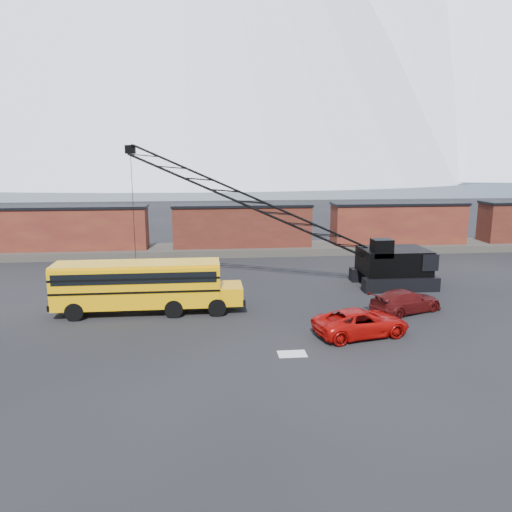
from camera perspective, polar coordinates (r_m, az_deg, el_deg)
The scene contains 11 objects.
ground at distance 28.70m, azimuth 1.76°, elevation -8.12°, with size 160.00×160.00×0.00m, color black.
mountain_ridge at distance 320.63m, azimuth -4.36°, elevation 26.48°, with size 800.00×340.00×240.00m.
gravel_berm at distance 49.79m, azimuth -1.58°, elevation 0.76°, with size 120.00×5.00×0.70m, color #49433C.
boxcar_west_near at distance 50.80m, azimuth -19.93°, elevation 3.05°, with size 13.70×3.10×4.17m.
boxcar_mid at distance 49.40m, azimuth -1.60°, elevation 3.52°, with size 13.70×3.10×4.17m.
boxcar_east_near at distance 53.03m, azimuth 15.95°, elevation 3.63°, with size 13.70×3.10×4.17m.
snow_patch at distance 25.08m, azimuth 4.15°, elevation -11.09°, with size 1.40×0.90×0.02m, color silver.
school_bus at distance 31.44m, azimuth -12.71°, elevation -3.22°, with size 11.65×2.65×3.19m.
red_pickup at distance 27.79m, azimuth 11.94°, elevation -7.44°, with size 2.42×5.25×1.46m, color #AC0B08.
maroon_suv at distance 32.47m, azimuth 16.74°, elevation -4.95°, with size 1.98×4.86×1.41m, color #490D0D.
crawler_crane at distance 36.10m, azimuth 2.32°, elevation 4.96°, with size 22.19×4.20×10.49m.
Camera 1 is at (-3.63, -26.78, 9.64)m, focal length 35.00 mm.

